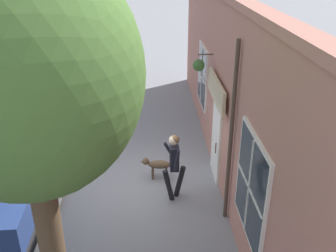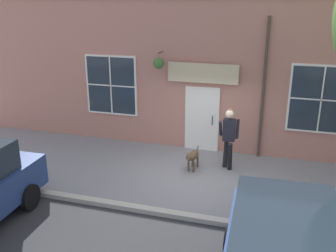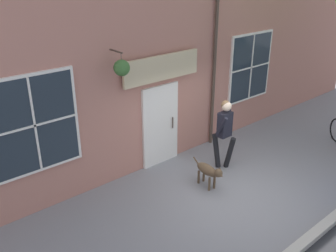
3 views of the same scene
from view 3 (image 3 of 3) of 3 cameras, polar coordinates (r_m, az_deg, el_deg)
name	(u,v)px [view 3 (image 3 of 3)]	position (r m, az deg, el deg)	size (l,w,h in m)	color
ground_plane	(232,193)	(8.77, 9.74, -9.99)	(90.00, 90.00, 0.00)	gray
storefront_facade	(165,67)	(9.26, -0.43, 8.91)	(0.95, 18.00, 4.89)	#B27566
pedestrian_walking	(225,128)	(9.25, 8.63, -0.24)	(0.60, 0.54, 1.80)	black
dog_on_leash	(209,171)	(8.68, 6.23, -6.80)	(1.04, 0.31, 0.65)	brown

